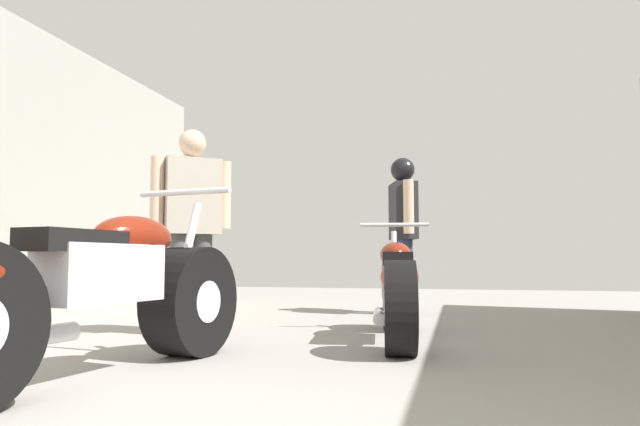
{
  "coord_description": "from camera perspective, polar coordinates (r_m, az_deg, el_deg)",
  "views": [
    {
      "loc": [
        0.8,
        0.04,
        0.58
      ],
      "look_at": [
        -0.08,
        3.74,
        0.89
      ],
      "focal_mm": 32.57,
      "sensor_mm": 36.0,
      "label": 1
    }
  ],
  "objects": [
    {
      "name": "ground_plane",
      "position": [
        3.58,
        0.34,
        -13.96
      ],
      "size": [
        16.73,
        16.73,
        0.0
      ],
      "primitive_type": "plane",
      "color": "gray"
    },
    {
      "name": "motorcycle_maroon_cruiser",
      "position": [
        3.05,
        -21.24,
        -7.51
      ],
      "size": [
        0.72,
        2.17,
        1.01
      ],
      "color": "black",
      "rests_on": "ground_plane"
    },
    {
      "name": "motorcycle_black_naked",
      "position": [
        4.22,
        7.54,
        -7.44
      ],
      "size": [
        0.58,
        1.91,
        0.89
      ],
      "color": "black",
      "rests_on": "ground_plane"
    },
    {
      "name": "mechanic_in_blue",
      "position": [
        4.71,
        -12.54,
        -0.42
      ],
      "size": [
        0.56,
        0.5,
        1.62
      ],
      "color": "#4C4C4C",
      "rests_on": "ground_plane"
    },
    {
      "name": "mechanic_with_helmet",
      "position": [
        6.36,
        8.17,
        -0.66
      ],
      "size": [
        0.36,
        0.66,
        1.69
      ],
      "color": "#2D3851",
      "rests_on": "ground_plane"
    }
  ]
}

